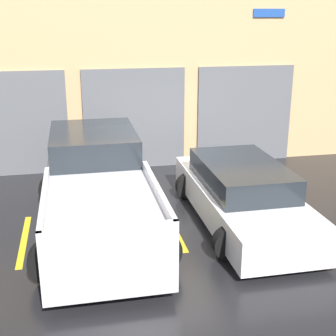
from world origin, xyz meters
The scene contains 7 objects.
ground_plane centered at (0.00, 0.00, 0.00)m, with size 28.00×28.00×0.00m, color black.
shophouse_building centered at (-0.01, 3.29, 2.71)m, with size 12.84×0.68×5.53m.
pickup_truck centered at (-1.45, -0.84, 0.83)m, with size 2.49×5.23×1.74m.
sedan_white centered at (1.45, -1.06, 0.58)m, with size 2.13×4.69×1.24m.
parking_stripe_far_left centered at (-2.91, -1.09, 0.00)m, with size 0.12×2.20×0.01m, color gold.
parking_stripe_left centered at (0.00, -1.09, 0.00)m, with size 0.12×2.20×0.01m, color gold.
parking_stripe_centre centered at (2.91, -1.09, 0.00)m, with size 0.12×2.20×0.01m, color gold.
Camera 1 is at (-1.84, -9.51, 4.10)m, focal length 50.00 mm.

